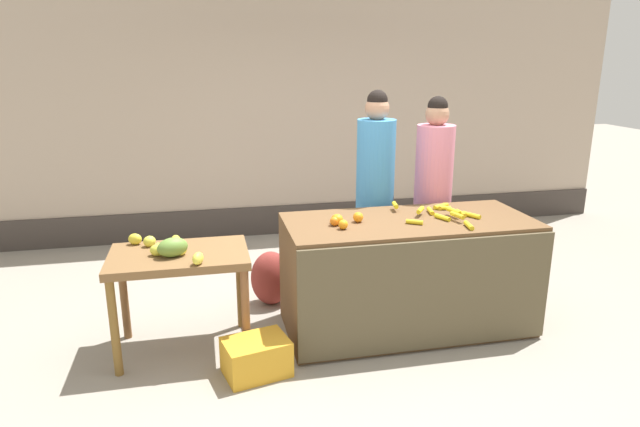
{
  "coord_description": "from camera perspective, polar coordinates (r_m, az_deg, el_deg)",
  "views": [
    {
      "loc": [
        -1.14,
        -3.92,
        2.16
      ],
      "look_at": [
        -0.25,
        0.15,
        0.97
      ],
      "focal_mm": 30.97,
      "sensor_mm": 36.0,
      "label": 1
    }
  ],
  "objects": [
    {
      "name": "market_wall_back",
      "position": [
        6.84,
        -2.68,
        10.24
      ],
      "size": [
        8.29,
        0.23,
        3.02
      ],
      "color": "tan",
      "rests_on": "ground"
    },
    {
      "name": "vendor_woman_pink_shirt",
      "position": [
        5.16,
        11.55,
        1.73
      ],
      "size": [
        0.34,
        0.34,
        1.83
      ],
      "color": "#33333D",
      "rests_on": "ground"
    },
    {
      "name": "fruit_stall_counter",
      "position": [
        4.54,
        9.03,
        -6.24
      ],
      "size": [
        1.96,
        0.88,
        0.92
      ],
      "color": "brown",
      "rests_on": "ground"
    },
    {
      "name": "produce_sack",
      "position": [
        4.99,
        -5.08,
        -6.65
      ],
      "size": [
        0.38,
        0.32,
        0.49
      ],
      "primitive_type": "ellipsoid",
      "rotation": [
        0.0,
        0.0,
        3.07
      ],
      "color": "maroon",
      "rests_on": "ground"
    },
    {
      "name": "ground_plane",
      "position": [
        4.62,
        3.54,
        -11.95
      ],
      "size": [
        24.0,
        24.0,
        0.0
      ],
      "primitive_type": "plane",
      "color": "gray"
    },
    {
      "name": "produce_crate",
      "position": [
        4.02,
        -6.6,
        -14.51
      ],
      "size": [
        0.5,
        0.41,
        0.26
      ],
      "primitive_type": "cube",
      "rotation": [
        0.0,
        0.0,
        0.23
      ],
      "color": "gold",
      "rests_on": "ground"
    },
    {
      "name": "mango_papaya_pile",
      "position": [
        4.13,
        -15.39,
        -3.35
      ],
      "size": [
        0.58,
        0.64,
        0.14
      ],
      "color": "#DBD544",
      "rests_on": "side_table_wooden"
    },
    {
      "name": "vendor_woman_blue_shirt",
      "position": [
        4.98,
        5.68,
        1.86
      ],
      "size": [
        0.34,
        0.34,
        1.88
      ],
      "color": "#33333D",
      "rests_on": "ground"
    },
    {
      "name": "banana_bunch_pile",
      "position": [
        4.55,
        12.54,
        0.08
      ],
      "size": [
        0.63,
        0.71,
        0.07
      ],
      "color": "gold",
      "rests_on": "fruit_stall_counter"
    },
    {
      "name": "side_table_wooden",
      "position": [
        4.2,
        -14.3,
        -5.39
      ],
      "size": [
        1.0,
        0.64,
        0.78
      ],
      "color": "brown",
      "rests_on": "ground"
    },
    {
      "name": "orange_pile",
      "position": [
        4.2,
        2.35,
        -0.67
      ],
      "size": [
        0.28,
        0.23,
        0.08
      ],
      "color": "orange",
      "rests_on": "fruit_stall_counter"
    }
  ]
}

